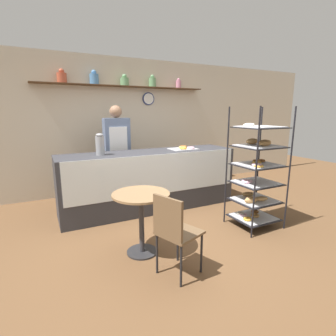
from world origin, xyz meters
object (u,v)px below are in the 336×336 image
person_worker (117,150)px  coffee_carafe (100,144)px  cafe_table (141,209)px  cafe_chair (174,228)px  pastry_rack (256,174)px  donut_tray_counter (184,148)px

person_worker → coffee_carafe: (-0.44, -0.63, 0.19)m
person_worker → cafe_table: 2.02m
person_worker → cafe_chair: 2.57m
person_worker → cafe_chair: bearing=-93.8°
pastry_rack → cafe_table: size_ratio=2.32×
pastry_rack → person_worker: 2.44m
coffee_carafe → donut_tray_counter: coffee_carafe is taller
coffee_carafe → pastry_rack: bearing=-35.2°
cafe_table → cafe_chair: cafe_chair is taller
pastry_rack → cafe_chair: 1.73m
cafe_chair → donut_tray_counter: 2.29m
pastry_rack → person_worker: (-1.45, 1.96, 0.18)m
cafe_chair → cafe_table: bearing=-8.3°
cafe_table → cafe_chair: (0.12, -0.57, -0.02)m
cafe_table → coffee_carafe: 1.46m
person_worker → coffee_carafe: size_ratio=5.27×
cafe_table → donut_tray_counter: 1.92m
donut_tray_counter → cafe_chair: bearing=-122.4°
donut_tray_counter → person_worker: bearing=148.3°
cafe_table → coffee_carafe: (-0.15, 1.32, 0.60)m
person_worker → coffee_carafe: person_worker is taller
coffee_carafe → donut_tray_counter: 1.48m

